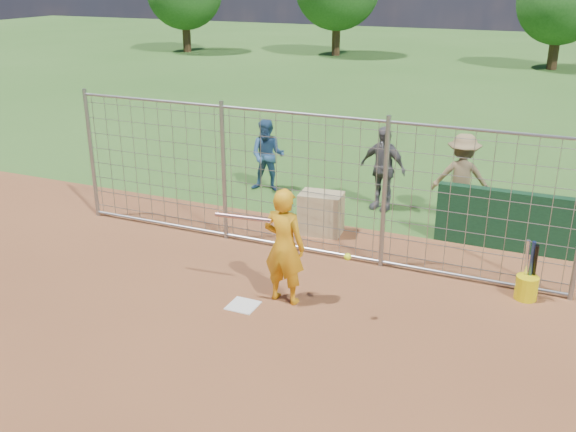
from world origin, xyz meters
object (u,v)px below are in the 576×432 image
at_px(bystander_c, 462,178).
at_px(bystander_a, 268,156).
at_px(bucket_with_bats, 527,284).
at_px(batter, 284,246).
at_px(bystander_b, 382,168).
at_px(equipment_bin, 321,213).

bearing_deg(bystander_c, bystander_a, -8.21).
xyz_separation_m(bystander_a, bucket_with_bats, (5.87, -3.13, -0.57)).
relative_size(batter, bucket_with_bats, 1.86).
xyz_separation_m(bystander_b, equipment_bin, (-0.68, -1.77, -0.49)).
height_order(batter, bystander_a, batter).
height_order(bystander_a, bystander_b, bystander_b).
height_order(bystander_a, equipment_bin, bystander_a).
distance_m(bystander_b, bystander_c, 1.61).
distance_m(bystander_a, bystander_b, 2.71).
distance_m(bystander_c, bucket_with_bats, 3.45).
height_order(batter, bystander_b, batter).
height_order(bystander_b, bystander_c, bystander_b).
relative_size(batter, equipment_bin, 2.26).
bearing_deg(bystander_a, equipment_bin, -54.50).
xyz_separation_m(bystander_b, bystander_c, (1.61, 0.03, -0.01)).
relative_size(bystander_a, equipment_bin, 2.05).
distance_m(batter, bystander_a, 5.29).
bearing_deg(batter, bystander_a, -58.18).
height_order(bystander_a, bystander_c, bystander_c).
bearing_deg(batter, equipment_bin, -76.76).
bearing_deg(bystander_c, equipment_bin, 31.53).
bearing_deg(bystander_b, equipment_bin, -95.98).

